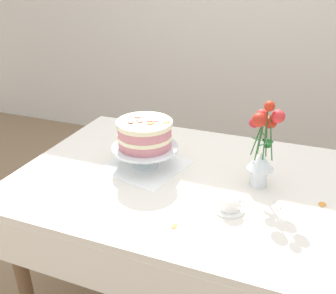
# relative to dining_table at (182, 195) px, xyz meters

# --- Properties ---
(dining_table) EXTENTS (1.40, 1.00, 0.74)m
(dining_table) POSITION_rel_dining_table_xyz_m (0.00, 0.00, 0.00)
(dining_table) COLOR white
(dining_table) RESTS_ON ground
(linen_napkin) EXTENTS (0.39, 0.39, 0.00)m
(linen_napkin) POSITION_rel_dining_table_xyz_m (-0.19, 0.04, 0.09)
(linen_napkin) COLOR white
(linen_napkin) RESTS_ON dining_table
(cake_stand) EXTENTS (0.29, 0.29, 0.10)m
(cake_stand) POSITION_rel_dining_table_xyz_m (-0.19, 0.04, 0.17)
(cake_stand) COLOR silver
(cake_stand) RESTS_ON linen_napkin
(layer_cake) EXTENTS (0.24, 0.24, 0.12)m
(layer_cake) POSITION_rel_dining_table_xyz_m (-0.19, 0.04, 0.25)
(layer_cake) COLOR #CC7A84
(layer_cake) RESTS_ON cake_stand
(flower_vase) EXTENTS (0.13, 0.11, 0.36)m
(flower_vase) POSITION_rel_dining_table_xyz_m (0.31, 0.05, 0.25)
(flower_vase) COLOR silver
(flower_vase) RESTS_ON dining_table
(teacup) EXTENTS (0.12, 0.12, 0.06)m
(teacup) POSITION_rel_dining_table_xyz_m (0.23, -0.16, 0.12)
(teacup) COLOR white
(teacup) RESTS_ON dining_table
(loose_petal_0) EXTENTS (0.03, 0.04, 0.00)m
(loose_petal_0) POSITION_rel_dining_table_xyz_m (0.55, -0.00, 0.09)
(loose_petal_0) COLOR orange
(loose_petal_0) RESTS_ON dining_table
(loose_petal_1) EXTENTS (0.02, 0.03, 0.00)m
(loose_petal_1) POSITION_rel_dining_table_xyz_m (0.08, -0.32, 0.09)
(loose_petal_1) COLOR orange
(loose_petal_1) RESTS_ON dining_table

